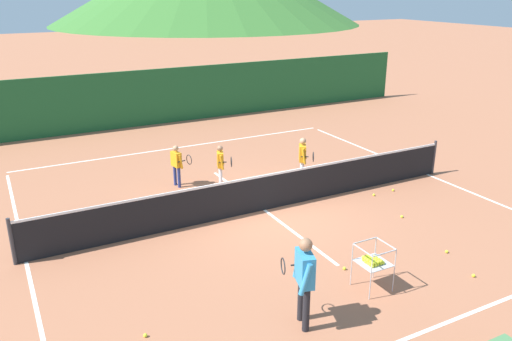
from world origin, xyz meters
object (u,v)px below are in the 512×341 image
Objects in this scene: tennis_ball_0 at (393,190)px; tennis_ball_5 at (344,268)px; tennis_ball_6 at (374,195)px; instructor at (304,274)px; student_1 at (221,162)px; tennis_ball_2 at (474,276)px; student_0 at (177,162)px; tennis_ball_1 at (447,252)px; tennis_ball_4 at (145,335)px; tennis_net at (264,192)px; ball_cart at (373,261)px; tennis_ball_3 at (402,217)px; student_2 at (303,156)px.

tennis_ball_5 is (-3.83, -2.83, 0.00)m from tennis_ball_0.
instructor is at bearing -141.08° from tennis_ball_6.
student_1 is 18.18× the size of tennis_ball_6.
instructor is 3.97m from tennis_ball_2.
instructor is at bearing -92.73° from student_0.
tennis_ball_0 is at bearing 66.43° from tennis_ball_1.
student_0 is at bearing 65.68° from tennis_ball_4.
instructor is 1.34× the size of student_0.
tennis_ball_4 is at bearing -177.35° from tennis_ball_5.
instructor is at bearing -144.67° from tennis_ball_0.
tennis_net is 9.69× the size of student_0.
tennis_ball_5 is 4.20m from tennis_ball_6.
tennis_net is at bearing 171.70° from tennis_ball_0.
ball_cart is at bearing -89.51° from tennis_net.
instructor reaches higher than student_0.
tennis_ball_3 is at bearing -102.45° from tennis_ball_6.
ball_cart is at bearing -87.94° from tennis_ball_5.
tennis_ball_6 is at bearing -56.80° from student_2.
tennis_ball_0 and tennis_ball_6 have the same top height.
student_0 is (-1.39, 2.65, 0.24)m from tennis_net.
student_2 reaches higher than student_1.
student_0 is at bearing 117.68° from tennis_net.
tennis_ball_1 is (2.70, -5.90, -0.71)m from student_1.
student_2 is 20.02× the size of tennis_ball_6.
tennis_ball_4 is (-6.32, 1.23, 0.00)m from tennis_ball_2.
instructor is 1.83× the size of ball_cart.
tennis_ball_3 is at bearing 77.44° from tennis_ball_1.
tennis_net is at bearing 113.69° from tennis_ball_2.
student_1 is 6.52m from tennis_ball_1.
student_0 is 5.61m from tennis_ball_6.
tennis_ball_4 and tennis_ball_5 have the same top height.
ball_cart is at bearing -78.19° from student_0.
tennis_net is at bearing 169.43° from tennis_ball_6.
student_1 is at bearing 98.29° from tennis_net.
tennis_ball_5 is (0.01, -3.39, -0.47)m from tennis_net.
tennis_ball_3 is 1.00× the size of tennis_ball_4.
student_0 is 0.90× the size of student_2.
tennis_ball_6 is (0.73, 3.27, 0.00)m from tennis_ball_1.
tennis_ball_4 is (-6.15, -4.81, -0.78)m from student_2.
student_0 is at bearing 144.40° from tennis_ball_6.
student_0 reaches higher than tennis_ball_3.
tennis_ball_6 is (3.09, 3.59, -0.56)m from ball_cart.
tennis_ball_2 is at bearing -66.31° from tennis_net.
student_2 reaches higher than tennis_net.
tennis_ball_2 is (3.50, -7.47, -0.71)m from student_0.
ball_cart is (1.77, 0.34, -0.39)m from instructor.
ball_cart is 2.46m from tennis_ball_1.
student_0 is at bearing 148.44° from tennis_ball_0.
tennis_ball_5 is (1.40, -6.04, -0.71)m from student_0.
tennis_ball_0 is 4.76m from tennis_ball_5.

